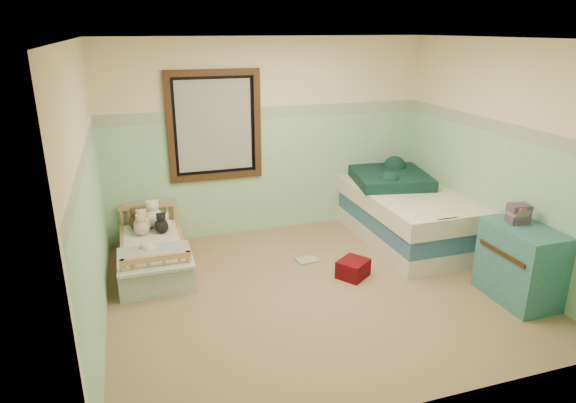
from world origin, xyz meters
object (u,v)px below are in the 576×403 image
object	(u,v)px
toddler_bed_frame	(154,260)
plush_floor_cream	(150,264)
red_pillow	(353,269)
floor_book	(307,260)
dresser	(520,264)
twin_bed_frame	(402,229)
plush_floor_tan	(139,284)

from	to	relation	value
toddler_bed_frame	plush_floor_cream	xyz separation A→B (m)	(-0.05, -0.18, 0.04)
plush_floor_cream	red_pillow	world-z (taller)	plush_floor_cream
floor_book	toddler_bed_frame	bearing A→B (deg)	163.02
toddler_bed_frame	dresser	distance (m)	3.90
twin_bed_frame	dresser	bearing A→B (deg)	-80.28
twin_bed_frame	floor_book	xyz separation A→B (m)	(-1.42, -0.30, -0.10)
plush_floor_tan	floor_book	xyz separation A→B (m)	(1.90, 0.20, -0.11)
red_pillow	plush_floor_tan	bearing A→B (deg)	171.75
plush_floor_cream	red_pillow	distance (m)	2.23
twin_bed_frame	plush_floor_tan	bearing A→B (deg)	-171.54
plush_floor_tan	dresser	world-z (taller)	dresser
toddler_bed_frame	plush_floor_tan	size ratio (longest dim) A/B	5.94
plush_floor_tan	red_pillow	xyz separation A→B (m)	(2.25, -0.33, -0.02)
twin_bed_frame	floor_book	world-z (taller)	twin_bed_frame
toddler_bed_frame	plush_floor_cream	world-z (taller)	plush_floor_cream
toddler_bed_frame	twin_bed_frame	distance (m)	3.13
toddler_bed_frame	red_pillow	distance (m)	2.25
twin_bed_frame	dresser	distance (m)	1.79
red_pillow	floor_book	xyz separation A→B (m)	(-0.35, 0.52, -0.09)
dresser	floor_book	distance (m)	2.28
floor_book	twin_bed_frame	bearing A→B (deg)	7.36
toddler_bed_frame	plush_floor_cream	distance (m)	0.19
plush_floor_tan	floor_book	world-z (taller)	plush_floor_tan
plush_floor_tan	red_pillow	distance (m)	2.27
toddler_bed_frame	red_pillow	world-z (taller)	red_pillow
twin_bed_frame	red_pillow	distance (m)	1.35
toddler_bed_frame	twin_bed_frame	bearing A→B (deg)	-1.48
plush_floor_cream	twin_bed_frame	size ratio (longest dim) A/B	0.12
floor_book	dresser	bearing A→B (deg)	-44.57
twin_bed_frame	toddler_bed_frame	bearing A→B (deg)	178.52
toddler_bed_frame	plush_floor_cream	size ratio (longest dim) A/B	5.20
twin_bed_frame	floor_book	size ratio (longest dim) A/B	8.92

